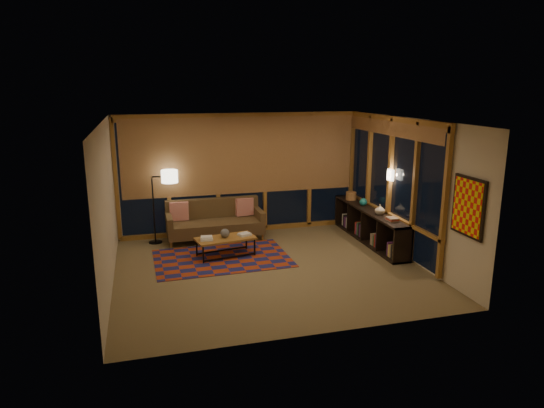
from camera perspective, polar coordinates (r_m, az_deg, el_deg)
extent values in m
cube|color=olive|center=(9.00, -0.32, -7.63)|extent=(5.50, 5.00, 0.01)
cube|color=silver|center=(8.40, -0.34, 9.79)|extent=(5.50, 5.00, 0.01)
cube|color=beige|center=(10.98, -3.69, 3.62)|extent=(5.50, 0.01, 2.70)
cube|color=beige|center=(6.30, 5.53, -4.20)|extent=(5.50, 0.01, 2.70)
cube|color=beige|center=(8.35, -18.90, -0.39)|extent=(0.01, 5.00, 2.70)
cube|color=beige|center=(9.66, 15.65, 1.71)|extent=(0.01, 5.00, 2.70)
cube|color=#9C3413|center=(9.56, -5.90, -6.36)|extent=(2.61, 1.77, 0.01)
sphere|color=#262628|center=(9.55, -5.55, -3.42)|extent=(0.23, 0.23, 0.18)
cylinder|color=#A8773E|center=(11.32, 9.29, 0.96)|extent=(0.31, 0.31, 0.18)
sphere|color=#1B7B79|center=(10.80, 10.69, 0.24)|extent=(0.21, 0.21, 0.17)
imported|color=#BAAE92|center=(10.13, 12.58, -0.63)|extent=(0.20, 0.20, 0.21)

